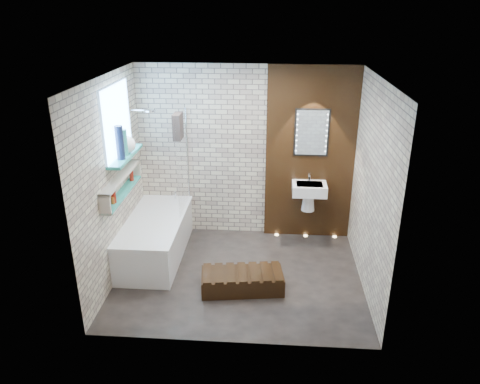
# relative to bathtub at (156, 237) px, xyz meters

# --- Properties ---
(ground) EXTENTS (3.20, 3.20, 0.00)m
(ground) POSITION_rel_bathtub_xyz_m (1.22, -0.45, -0.29)
(ground) COLOR black
(ground) RESTS_ON ground
(room_shell) EXTENTS (3.24, 3.20, 2.60)m
(room_shell) POSITION_rel_bathtub_xyz_m (1.22, -0.45, 1.01)
(room_shell) COLOR gray
(room_shell) RESTS_ON ground
(walnut_panel) EXTENTS (1.30, 0.06, 2.60)m
(walnut_panel) POSITION_rel_bathtub_xyz_m (2.17, 0.82, 1.01)
(walnut_panel) COLOR black
(walnut_panel) RESTS_ON ground
(clerestory_window) EXTENTS (0.18, 1.00, 0.94)m
(clerestory_window) POSITION_rel_bathtub_xyz_m (-0.34, -0.10, 1.61)
(clerestory_window) COLOR #7FADE0
(clerestory_window) RESTS_ON room_shell
(display_niche) EXTENTS (0.14, 1.30, 0.26)m
(display_niche) POSITION_rel_bathtub_xyz_m (-0.31, -0.30, 0.91)
(display_niche) COLOR teal
(display_niche) RESTS_ON room_shell
(bathtub) EXTENTS (0.79, 1.74, 0.70)m
(bathtub) POSITION_rel_bathtub_xyz_m (0.00, 0.00, 0.00)
(bathtub) COLOR white
(bathtub) RESTS_ON ground
(bath_screen) EXTENTS (0.01, 0.78, 1.40)m
(bath_screen) POSITION_rel_bathtub_xyz_m (0.35, 0.44, 0.99)
(bath_screen) COLOR white
(bath_screen) RESTS_ON bathtub
(towel) EXTENTS (0.10, 0.27, 0.35)m
(towel) POSITION_rel_bathtub_xyz_m (0.35, 0.24, 1.56)
(towel) COLOR #2A2422
(towel) RESTS_ON bath_screen
(shower_head) EXTENTS (0.18, 0.18, 0.02)m
(shower_head) POSITION_rel_bathtub_xyz_m (-0.08, 0.50, 1.71)
(shower_head) COLOR silver
(shower_head) RESTS_ON room_shell
(washbasin) EXTENTS (0.50, 0.36, 0.58)m
(washbasin) POSITION_rel_bathtub_xyz_m (2.17, 0.62, 0.50)
(washbasin) COLOR white
(washbasin) RESTS_ON walnut_panel
(led_mirror) EXTENTS (0.50, 0.02, 0.70)m
(led_mirror) POSITION_rel_bathtub_xyz_m (2.17, 0.78, 1.36)
(led_mirror) COLOR black
(led_mirror) RESTS_ON walnut_panel
(walnut_step) EXTENTS (1.08, 0.59, 0.23)m
(walnut_step) POSITION_rel_bathtub_xyz_m (1.29, -0.75, -0.18)
(walnut_step) COLOR black
(walnut_step) RESTS_ON ground
(niche_bottles) EXTENTS (0.06, 0.84, 0.15)m
(niche_bottles) POSITION_rel_bathtub_xyz_m (-0.31, -0.37, 0.88)
(niche_bottles) COLOR maroon
(niche_bottles) RESTS_ON display_niche
(sill_vases) EXTENTS (0.23, 0.42, 0.43)m
(sill_vases) POSITION_rel_bathtub_xyz_m (-0.28, -0.11, 1.41)
(sill_vases) COLOR white
(sill_vases) RESTS_ON clerestory_window
(floor_uplights) EXTENTS (0.96, 0.06, 0.01)m
(floor_uplights) POSITION_rel_bathtub_xyz_m (2.17, 0.75, -0.29)
(floor_uplights) COLOR #FFD899
(floor_uplights) RESTS_ON ground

